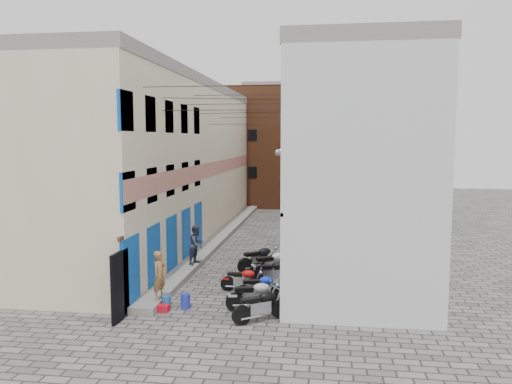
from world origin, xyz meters
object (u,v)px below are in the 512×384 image
at_px(motorcycle_f, 273,262).
at_px(motorcycle_c, 261,286).
at_px(motorcycle_a, 261,304).
at_px(person_a, 160,275).
at_px(motorcycle_d, 243,278).
at_px(water_jug_far, 185,301).
at_px(person_b, 197,244).
at_px(water_jug_near, 166,302).
at_px(red_crate, 164,308).
at_px(motorcycle_b, 255,294).
at_px(motorcycle_e, 274,271).
at_px(motorcycle_g, 260,257).

bearing_deg(motorcycle_f, motorcycle_c, -34.32).
bearing_deg(motorcycle_f, motorcycle_a, -30.42).
xyz_separation_m(motorcycle_f, person_a, (-3.46, -4.14, 0.47)).
height_order(motorcycle_d, water_jug_far, motorcycle_d).
bearing_deg(person_b, motorcycle_a, -130.18).
relative_size(person_b, water_jug_near, 3.86).
bearing_deg(motorcycle_c, water_jug_far, -77.30).
height_order(motorcycle_d, water_jug_near, motorcycle_d).
xyz_separation_m(person_b, red_crate, (0.29, -5.45, -0.99)).
bearing_deg(motorcycle_d, person_a, -50.75).
height_order(motorcycle_a, water_jug_far, motorcycle_a).
xyz_separation_m(motorcycle_b, water_jug_far, (-2.36, -0.12, -0.32)).
distance_m(motorcycle_b, person_b, 5.94).
height_order(motorcycle_b, motorcycle_d, motorcycle_b).
height_order(person_a, person_b, person_b).
distance_m(motorcycle_e, motorcycle_f, 1.27).
relative_size(motorcycle_g, water_jug_near, 4.81).
bearing_deg(motorcycle_e, person_b, -135.80).
height_order(motorcycle_e, person_a, person_a).
bearing_deg(motorcycle_g, water_jug_near, -63.37).
distance_m(motorcycle_d, motorcycle_g, 2.93).
relative_size(motorcycle_b, motorcycle_g, 0.93).
bearing_deg(person_a, motorcycle_g, -13.74).
relative_size(motorcycle_g, person_b, 1.25).
bearing_deg(water_jug_far, person_a, 174.03).
xyz_separation_m(water_jug_near, water_jug_far, (0.63, 0.13, 0.03)).
xyz_separation_m(motorcycle_d, water_jug_far, (-1.63, -2.13, -0.25)).
relative_size(motorcycle_b, person_b, 1.16).
height_order(motorcycle_b, motorcycle_c, motorcycle_b).
height_order(motorcycle_b, motorcycle_g, motorcycle_g).
relative_size(motorcycle_a, motorcycle_f, 0.92).
height_order(motorcycle_c, motorcycle_e, motorcycle_e).
relative_size(motorcycle_c, person_a, 1.10).
bearing_deg(motorcycle_d, water_jug_far, -36.76).
height_order(motorcycle_e, person_b, person_b).
bearing_deg(person_b, motorcycle_g, -71.56).
distance_m(motorcycle_c, person_b, 5.16).
height_order(motorcycle_a, motorcycle_e, motorcycle_e).
bearing_deg(person_a, motorcycle_d, -35.78).
bearing_deg(motorcycle_e, motorcycle_g, -174.69).
xyz_separation_m(motorcycle_a, red_crate, (-3.31, 0.44, -0.46)).
relative_size(motorcycle_e, red_crate, 5.61).
distance_m(motorcycle_d, water_jug_near, 3.21).
xyz_separation_m(person_b, water_jug_far, (0.92, -5.04, -0.85)).
bearing_deg(motorcycle_c, motorcycle_f, 164.80).
distance_m(motorcycle_b, motorcycle_c, 1.04).
xyz_separation_m(motorcycle_f, water_jug_near, (-3.17, -4.36, -0.40)).
relative_size(motorcycle_f, red_crate, 5.89).
bearing_deg(motorcycle_b, person_a, -102.35).
bearing_deg(motorcycle_e, motorcycle_a, -15.90).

